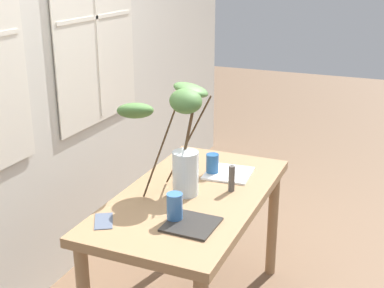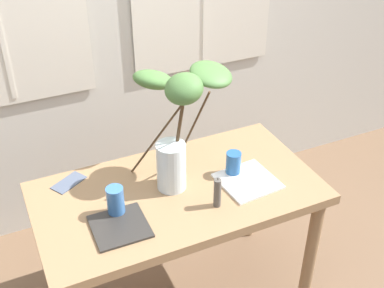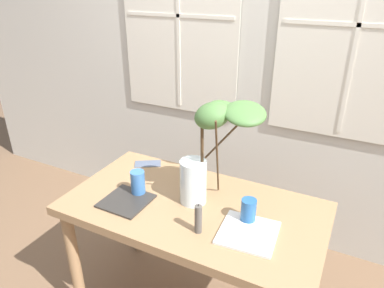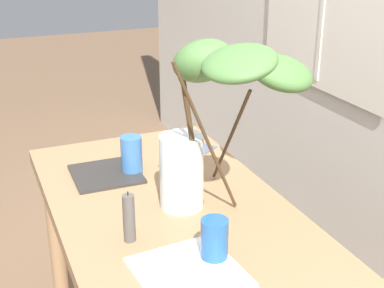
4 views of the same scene
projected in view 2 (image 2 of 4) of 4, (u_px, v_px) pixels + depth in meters
name	position (u px, v px, depth m)	size (l,w,h in m)	color
back_wall_with_windows	(106.00, 6.00, 2.72)	(5.48, 0.14, 2.67)	beige
dining_table	(178.00, 206.00, 2.35)	(1.32, 0.71, 0.76)	#93704C
vase_with_branches	(176.00, 116.00, 2.23)	(0.48, 0.51, 0.56)	silver
drinking_glass_blue_left	(116.00, 201.00, 2.12)	(0.08, 0.08, 0.14)	#386BAD
drinking_glass_blue_right	(233.00, 163.00, 2.37)	(0.07, 0.07, 0.12)	#235693
plate_square_left	(120.00, 226.00, 2.08)	(0.23, 0.23, 0.01)	#2D2B28
plate_square_right	(248.00, 181.00, 2.34)	(0.25, 0.25, 0.01)	white
napkin_folded	(69.00, 183.00, 2.34)	(0.16, 0.08, 0.00)	#4C566B
pillar_candle	(217.00, 193.00, 2.16)	(0.03, 0.03, 0.15)	#514C47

